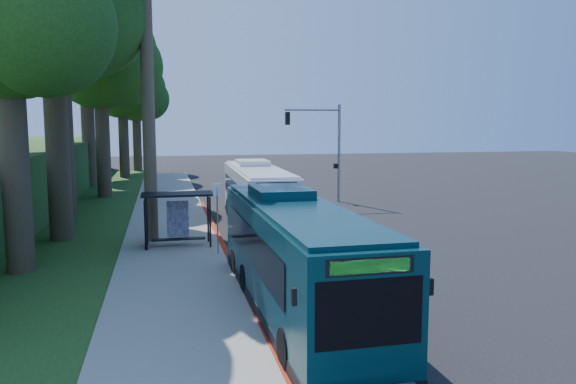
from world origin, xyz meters
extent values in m
plane|color=black|center=(0.00, 0.00, 0.00)|extent=(140.00, 140.00, 0.00)
cube|color=gray|center=(-7.30, 0.00, 0.06)|extent=(4.50, 70.00, 0.12)
cube|color=#A12411|center=(-5.00, -4.00, 0.07)|extent=(0.25, 30.00, 0.13)
cube|color=#234719|center=(-13.00, 5.00, 0.03)|extent=(8.00, 70.00, 0.06)
cube|color=black|center=(-7.00, -3.00, 2.50)|extent=(3.20, 1.50, 0.10)
cube|color=black|center=(-8.45, -3.00, 1.20)|extent=(0.06, 1.30, 2.20)
cube|color=navy|center=(-7.00, -2.30, 1.25)|extent=(1.00, 0.12, 1.70)
cube|color=black|center=(-7.00, -3.10, 0.45)|extent=(2.40, 0.40, 0.06)
cube|color=black|center=(-8.40, -2.40, 1.20)|extent=(0.08, 0.08, 2.40)
cube|color=black|center=(-5.60, -2.40, 1.20)|extent=(0.08, 0.08, 2.40)
cube|color=black|center=(-8.40, -3.60, 1.20)|extent=(0.08, 0.08, 2.40)
cube|color=black|center=(-5.60, -3.60, 1.20)|extent=(0.08, 0.08, 2.40)
cylinder|color=gray|center=(-5.40, -5.00, 1.50)|extent=(0.06, 0.06, 3.00)
cube|color=white|center=(-5.40, -5.00, 2.90)|extent=(0.35, 0.04, 0.55)
cylinder|color=gray|center=(4.80, 10.00, 3.50)|extent=(0.20, 0.20, 7.00)
cylinder|color=gray|center=(2.80, 10.00, 6.60)|extent=(4.00, 0.14, 0.14)
cube|color=black|center=(1.00, 10.00, 6.00)|extent=(0.30, 0.30, 0.90)
cube|color=black|center=(4.55, 10.00, 2.60)|extent=(0.25, 0.25, 0.35)
cylinder|color=#4C3F2D|center=(-8.20, -1.50, 6.50)|extent=(0.60, 0.60, 13.00)
cylinder|color=#382B1E|center=(-12.50, 0.00, 5.25)|extent=(1.10, 1.10, 10.50)
sphere|color=#184011|center=(-10.90, -1.20, 10.50)|extent=(5.60, 5.60, 5.60)
sphere|color=#184011|center=(-13.90, 1.40, 10.80)|extent=(5.20, 5.20, 5.20)
cylinder|color=#382B1E|center=(-13.50, 8.00, 5.95)|extent=(1.18, 1.18, 11.90)
sphere|color=#184011|center=(-11.50, 6.50, 11.90)|extent=(7.00, 7.00, 7.00)
sphere|color=#184011|center=(-15.25, 9.75, 12.24)|extent=(6.50, 6.50, 6.50)
cylinder|color=#382B1E|center=(-12.00, 16.00, 4.90)|extent=(1.06, 1.06, 9.80)
sphere|color=#184011|center=(-12.00, 16.00, 10.92)|extent=(8.40, 8.40, 8.40)
sphere|color=#184011|center=(-10.32, 14.74, 9.80)|extent=(5.88, 5.88, 5.88)
sphere|color=#184011|center=(-13.47, 17.47, 10.08)|extent=(5.46, 5.46, 5.46)
cylinder|color=#382B1E|center=(-14.00, 24.00, 5.60)|extent=(1.14, 1.14, 11.20)
sphere|color=#184011|center=(-14.00, 24.00, 12.48)|extent=(9.60, 9.60, 9.60)
sphere|color=#184011|center=(-12.08, 22.56, 11.20)|extent=(6.72, 6.72, 6.72)
sphere|color=#184011|center=(-15.68, 25.68, 11.52)|extent=(6.24, 6.24, 6.24)
cylinder|color=#382B1E|center=(-11.50, 32.00, 4.55)|extent=(1.02, 1.02, 9.10)
sphere|color=#184011|center=(-11.50, 32.00, 10.14)|extent=(8.00, 8.00, 8.00)
sphere|color=#184011|center=(-9.90, 30.80, 9.10)|extent=(5.60, 5.60, 5.60)
sphere|color=#184011|center=(-12.90, 33.40, 9.36)|extent=(5.20, 5.20, 5.20)
cylinder|color=#382B1E|center=(-10.50, 40.00, 4.20)|extent=(0.98, 0.98, 8.40)
sphere|color=#184011|center=(-10.50, 40.00, 9.36)|extent=(7.00, 7.00, 7.00)
sphere|color=#184011|center=(-9.10, 38.95, 8.40)|extent=(4.90, 4.90, 4.90)
sphere|color=#184011|center=(-11.72, 41.23, 8.64)|extent=(4.55, 4.55, 4.55)
cylinder|color=#382B1E|center=(-13.00, -6.00, 4.55)|extent=(1.02, 1.02, 9.10)
sphere|color=#184011|center=(-11.56, -7.08, 9.10)|extent=(5.04, 5.04, 5.04)
cube|color=silver|center=(-2.60, 1.40, 1.76)|extent=(2.78, 11.95, 2.83)
cube|color=black|center=(-2.60, 1.40, 0.30)|extent=(2.80, 12.01, 0.35)
cube|color=black|center=(-2.59, 1.90, 2.03)|extent=(2.78, 9.33, 1.09)
cube|color=black|center=(-2.72, -4.49, 1.98)|extent=(2.23, 0.17, 1.39)
cube|color=black|center=(-2.48, 7.30, 2.08)|extent=(2.02, 0.16, 0.99)
cube|color=#19E533|center=(-2.72, -4.50, 2.92)|extent=(1.64, 0.13, 0.28)
cube|color=silver|center=(-2.60, 1.40, 3.22)|extent=(2.56, 11.35, 0.12)
cube|color=silver|center=(-2.56, 3.39, 3.39)|extent=(1.82, 2.51, 0.35)
cylinder|color=black|center=(-3.82, -2.38, 0.50)|extent=(0.32, 1.00, 0.99)
cylinder|color=black|center=(-1.54, -2.43, 0.50)|extent=(0.32, 1.00, 0.99)
cylinder|color=black|center=(-3.65, 5.95, 0.50)|extent=(0.32, 1.00, 0.99)
cylinder|color=black|center=(-1.36, 5.90, 0.50)|extent=(0.32, 1.00, 0.99)
cube|color=#092B32|center=(-3.80, -12.61, 1.77)|extent=(2.71, 12.03, 2.85)
cube|color=black|center=(-3.80, -12.61, 0.30)|extent=(2.74, 12.09, 0.35)
cube|color=black|center=(-3.81, -12.11, 2.05)|extent=(2.74, 9.39, 1.10)
cube|color=black|center=(-3.72, -18.55, 2.00)|extent=(2.24, 0.15, 1.40)
cube|color=black|center=(-3.88, -6.66, 2.10)|extent=(2.04, 0.15, 1.00)
cube|color=#19E533|center=(-3.72, -18.56, 2.95)|extent=(1.66, 0.12, 0.28)
cube|color=#092B32|center=(-3.80, -12.61, 3.25)|extent=(2.50, 11.43, 0.12)
cube|color=#092B32|center=(-3.83, -10.61, 3.42)|extent=(1.82, 2.52, 0.35)
cylinder|color=black|center=(-4.90, -16.46, 0.50)|extent=(0.31, 1.00, 1.00)
cylinder|color=black|center=(-2.59, -16.43, 0.50)|extent=(0.31, 1.00, 1.00)
cylinder|color=black|center=(-5.02, -8.06, 0.50)|extent=(0.31, 1.00, 1.00)
cylinder|color=black|center=(-2.71, -8.03, 0.50)|extent=(0.31, 1.00, 1.00)
imported|color=white|center=(0.23, 6.20, 0.78)|extent=(3.01, 5.77, 1.55)
camera|label=1|loc=(-7.61, -28.63, 5.73)|focal=35.00mm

